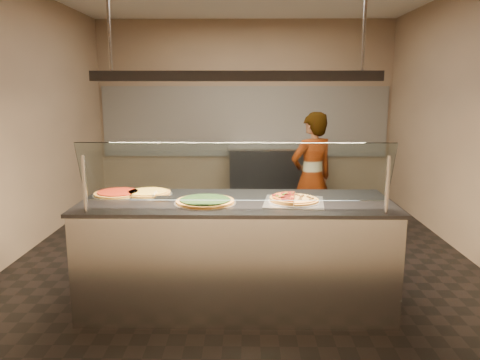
{
  "coord_description": "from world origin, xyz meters",
  "views": [
    {
      "loc": [
        0.03,
        -5.12,
        1.85
      ],
      "look_at": [
        -0.03,
        -0.86,
        1.02
      ],
      "focal_mm": 35.0,
      "sensor_mm": 36.0,
      "label": 1
    }
  ],
  "objects_px": {
    "perforated_tray": "(294,201)",
    "worker": "(312,178)",
    "pizza_spatula": "(158,195)",
    "prep_table": "(274,174)",
    "pizza_cheese": "(148,193)",
    "serving_counter": "(237,253)",
    "half_pizza_sausage": "(306,199)",
    "pizza_spinach": "(205,201)",
    "half_pizza_pepperoni": "(282,198)",
    "sneeze_guard": "(235,173)",
    "heat_lamp_housing": "(236,76)",
    "pizza_tomato": "(118,193)"
  },
  "relations": [
    {
      "from": "perforated_tray",
      "to": "worker",
      "type": "relative_size",
      "value": 0.34
    },
    {
      "from": "half_pizza_sausage",
      "to": "pizza_tomato",
      "type": "relative_size",
      "value": 0.96
    },
    {
      "from": "serving_counter",
      "to": "sneeze_guard",
      "type": "height_order",
      "value": "sneeze_guard"
    },
    {
      "from": "perforated_tray",
      "to": "pizza_spatula",
      "type": "xyz_separation_m",
      "value": [
        -1.15,
        0.13,
        0.02
      ]
    },
    {
      "from": "half_pizza_pepperoni",
      "to": "pizza_cheese",
      "type": "distance_m",
      "value": 1.21
    },
    {
      "from": "prep_table",
      "to": "worker",
      "type": "xyz_separation_m",
      "value": [
        0.34,
        -2.1,
        0.33
      ]
    },
    {
      "from": "pizza_spatula",
      "to": "prep_table",
      "type": "distance_m",
      "value": 4.0
    },
    {
      "from": "sneeze_guard",
      "to": "worker",
      "type": "height_order",
      "value": "worker"
    },
    {
      "from": "sneeze_guard",
      "to": "prep_table",
      "type": "distance_m",
      "value": 4.3
    },
    {
      "from": "pizza_spatula",
      "to": "perforated_tray",
      "type": "bearing_deg",
      "value": -6.3
    },
    {
      "from": "serving_counter",
      "to": "prep_table",
      "type": "distance_m",
      "value": 3.89
    },
    {
      "from": "sneeze_guard",
      "to": "pizza_tomato",
      "type": "relative_size",
      "value": 5.39
    },
    {
      "from": "pizza_tomato",
      "to": "heat_lamp_housing",
      "type": "bearing_deg",
      "value": -11.37
    },
    {
      "from": "half_pizza_sausage",
      "to": "pizza_spinach",
      "type": "height_order",
      "value": "half_pizza_sausage"
    },
    {
      "from": "half_pizza_pepperoni",
      "to": "heat_lamp_housing",
      "type": "relative_size",
      "value": 0.18
    },
    {
      "from": "perforated_tray",
      "to": "sneeze_guard",
      "type": "bearing_deg",
      "value": -148.67
    },
    {
      "from": "perforated_tray",
      "to": "half_pizza_pepperoni",
      "type": "distance_m",
      "value": 0.1
    },
    {
      "from": "serving_counter",
      "to": "heat_lamp_housing",
      "type": "distance_m",
      "value": 1.48
    },
    {
      "from": "perforated_tray",
      "to": "pizza_cheese",
      "type": "height_order",
      "value": "pizza_cheese"
    },
    {
      "from": "half_pizza_pepperoni",
      "to": "pizza_tomato",
      "type": "bearing_deg",
      "value": 169.49
    },
    {
      "from": "heat_lamp_housing",
      "to": "half_pizza_sausage",
      "type": "bearing_deg",
      "value": -5.32
    },
    {
      "from": "pizza_spatula",
      "to": "heat_lamp_housing",
      "type": "bearing_deg",
      "value": -6.17
    },
    {
      "from": "half_pizza_pepperoni",
      "to": "pizza_cheese",
      "type": "height_order",
      "value": "half_pizza_pepperoni"
    },
    {
      "from": "half_pizza_sausage",
      "to": "heat_lamp_housing",
      "type": "relative_size",
      "value": 0.18
    },
    {
      "from": "sneeze_guard",
      "to": "worker",
      "type": "distance_m",
      "value": 2.32
    },
    {
      "from": "prep_table",
      "to": "pizza_cheese",
      "type": "bearing_deg",
      "value": -110.11
    },
    {
      "from": "prep_table",
      "to": "heat_lamp_housing",
      "type": "distance_m",
      "value": 4.17
    },
    {
      "from": "worker",
      "to": "serving_counter",
      "type": "bearing_deg",
      "value": 36.28
    },
    {
      "from": "pizza_spinach",
      "to": "prep_table",
      "type": "distance_m",
      "value": 4.06
    },
    {
      "from": "prep_table",
      "to": "serving_counter",
      "type": "bearing_deg",
      "value": -97.91
    },
    {
      "from": "pizza_spinach",
      "to": "pizza_cheese",
      "type": "relative_size",
      "value": 1.2
    },
    {
      "from": "sneeze_guard",
      "to": "half_pizza_pepperoni",
      "type": "bearing_deg",
      "value": 37.32
    },
    {
      "from": "half_pizza_sausage",
      "to": "pizza_spinach",
      "type": "xyz_separation_m",
      "value": [
        -0.83,
        -0.04,
        -0.01
      ]
    },
    {
      "from": "prep_table",
      "to": "half_pizza_sausage",
      "type": "bearing_deg",
      "value": -89.45
    },
    {
      "from": "perforated_tray",
      "to": "worker",
      "type": "height_order",
      "value": "worker"
    },
    {
      "from": "sneeze_guard",
      "to": "perforated_tray",
      "type": "xyz_separation_m",
      "value": [
        0.47,
        0.29,
        -0.29
      ]
    },
    {
      "from": "half_pizza_sausage",
      "to": "prep_table",
      "type": "xyz_separation_m",
      "value": [
        -0.04,
        3.91,
        -0.49
      ]
    },
    {
      "from": "heat_lamp_housing",
      "to": "serving_counter",
      "type": "bearing_deg",
      "value": 180.0
    },
    {
      "from": "prep_table",
      "to": "heat_lamp_housing",
      "type": "bearing_deg",
      "value": -97.91
    },
    {
      "from": "perforated_tray",
      "to": "half_pizza_sausage",
      "type": "height_order",
      "value": "half_pizza_sausage"
    },
    {
      "from": "pizza_spatula",
      "to": "heat_lamp_housing",
      "type": "distance_m",
      "value": 1.2
    },
    {
      "from": "half_pizza_pepperoni",
      "to": "worker",
      "type": "height_order",
      "value": "worker"
    },
    {
      "from": "half_pizza_sausage",
      "to": "pizza_spatula",
      "type": "relative_size",
      "value": 1.79
    },
    {
      "from": "serving_counter",
      "to": "worker",
      "type": "distance_m",
      "value": 1.99
    },
    {
      "from": "half_pizza_pepperoni",
      "to": "heat_lamp_housing",
      "type": "xyz_separation_m",
      "value": [
        -0.38,
        0.05,
        0.99
      ]
    },
    {
      "from": "serving_counter",
      "to": "pizza_tomato",
      "type": "xyz_separation_m",
      "value": [
        -1.06,
        0.21,
        0.48
      ]
    },
    {
      "from": "pizza_spatula",
      "to": "sneeze_guard",
      "type": "bearing_deg",
      "value": -31.73
    },
    {
      "from": "worker",
      "to": "heat_lamp_housing",
      "type": "relative_size",
      "value": 0.69
    },
    {
      "from": "serving_counter",
      "to": "pizza_spinach",
      "type": "relative_size",
      "value": 5.11
    },
    {
      "from": "perforated_tray",
      "to": "prep_table",
      "type": "xyz_separation_m",
      "value": [
        0.06,
        3.91,
        -0.47
      ]
    }
  ]
}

